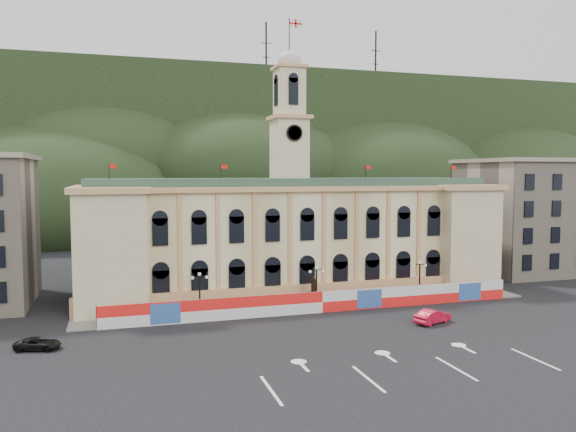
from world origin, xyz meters
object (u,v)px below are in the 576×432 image
object	(u,v)px
red_sedan	(433,316)
statue	(314,297)
black_suv	(38,344)
lamp_center	(316,283)

from	to	relation	value
red_sedan	statue	bearing A→B (deg)	21.01
black_suv	statue	bearing A→B (deg)	-59.86
statue	red_sedan	size ratio (longest dim) A/B	0.76
statue	red_sedan	world-z (taller)	statue
lamp_center	red_sedan	xyz separation A→B (m)	(9.82, -9.96, -2.31)
lamp_center	black_suv	xyz separation A→B (m)	(-30.00, -7.31, -2.51)
red_sedan	black_suv	distance (m)	39.90
lamp_center	red_sedan	distance (m)	14.17
statue	black_suv	distance (m)	31.14
statue	red_sedan	bearing A→B (deg)	-48.14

